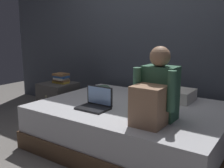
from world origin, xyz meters
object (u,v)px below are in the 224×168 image
laptop (96,103)px  book_stack (61,78)px  nightstand (59,101)px  bed (132,126)px  clothes_pile (102,89)px  pillow (168,94)px  person_sitting (156,93)px

laptop → book_stack: size_ratio=1.41×
nightstand → book_stack: (0.04, 0.03, 0.34)m
bed → clothes_pile: bearing=154.7°
pillow → book_stack: size_ratio=2.47×
person_sitting → laptop: size_ratio=2.05×
bed → laptop: (-0.25, -0.32, 0.29)m
bed → person_sitting: (0.42, -0.32, 0.49)m
pillow → book_stack: 1.51m
person_sitting → nightstand: bearing=164.3°
person_sitting → book_stack: bearing=163.1°
person_sitting → clothes_pile: bearing=149.4°
pillow → clothes_pile: (-0.84, -0.16, -0.02)m
laptop → pillow: bearing=58.2°
person_sitting → clothes_pile: (-1.04, 0.61, -0.20)m
pillow → clothes_pile: pillow is taller
bed → clothes_pile: 0.74m
nightstand → book_stack: 0.34m
bed → person_sitting: bearing=-37.5°
nightstand → book_stack: book_stack is taller
bed → laptop: laptop is taller
person_sitting → pillow: person_sitting is taller
laptop → book_stack: bearing=153.4°
laptop → pillow: size_ratio=0.57×
book_stack → nightstand: bearing=-146.3°
nightstand → person_sitting: person_sitting is taller
person_sitting → bed: bearing=142.5°
bed → pillow: (0.23, 0.45, 0.30)m
book_stack → clothes_pile: bearing=9.2°
book_stack → clothes_pile: (0.64, 0.10, -0.09)m
person_sitting → laptop: bearing=179.5°
bed → nightstand: bearing=172.9°
bed → pillow: size_ratio=3.57×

